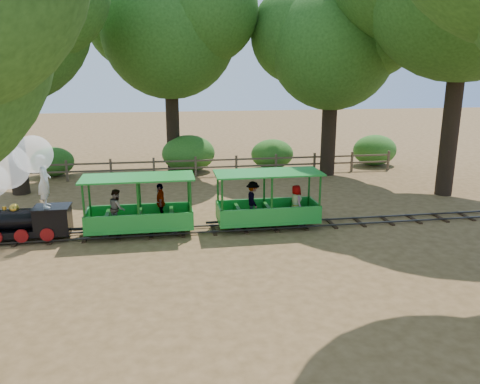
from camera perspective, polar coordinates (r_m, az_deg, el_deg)
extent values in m
plane|color=#996E42|center=(15.39, 0.49, -4.53)|extent=(90.00, 90.00, 0.00)
cube|color=#3F3D3A|center=(15.09, 0.69, -4.63)|extent=(22.00, 0.05, 0.05)
cube|color=#3F3D3A|center=(15.65, 0.31, -3.91)|extent=(22.00, 0.05, 0.05)
cube|color=#382314|center=(15.39, 0.49, -4.44)|extent=(0.12, 1.00, 0.05)
cube|color=#382314|center=(15.39, -18.26, -5.21)|extent=(0.12, 1.00, 0.05)
cube|color=#382314|center=(16.93, 17.44, -3.34)|extent=(0.12, 1.00, 0.05)
cube|color=black|center=(15.66, -24.33, -4.39)|extent=(2.46, 0.78, 0.20)
cylinder|color=black|center=(15.64, -25.87, -2.98)|extent=(1.57, 0.63, 0.63)
sphere|color=gold|center=(15.54, -25.81, -1.80)|extent=(0.29, 0.29, 0.29)
cylinder|color=gold|center=(15.61, -26.80, -1.75)|extent=(0.11, 0.11, 0.11)
cube|color=black|center=(15.36, -21.87, -2.89)|extent=(1.01, 0.78, 0.62)
cube|color=black|center=(15.27, -21.98, -1.70)|extent=(1.06, 0.85, 0.04)
cylinder|color=maroon|center=(16.26, -26.84, -3.99)|extent=(0.40, 0.07, 0.40)
cylinder|color=maroon|center=(15.32, -25.10, -4.88)|extent=(0.40, 0.07, 0.40)
cylinder|color=maroon|center=(16.05, -24.36, -3.94)|extent=(0.40, 0.07, 0.40)
cylinder|color=maroon|center=(15.13, -22.45, -4.83)|extent=(0.40, 0.07, 0.40)
cylinder|color=maroon|center=(15.88, -21.82, -3.87)|extent=(0.40, 0.07, 0.40)
sphere|color=white|center=(15.39, -26.63, 2.78)|extent=(1.34, 1.34, 1.34)
sphere|color=white|center=(15.16, -23.89, 4.22)|extent=(1.12, 1.12, 1.12)
imported|color=silver|center=(15.04, -22.77, 1.23)|extent=(0.50, 0.65, 1.60)
cube|color=green|center=(15.11, -12.04, -3.98)|extent=(3.29, 1.26, 0.10)
cube|color=#135716|center=(15.15, -12.02, -4.40)|extent=(2.96, 0.48, 0.14)
cube|color=green|center=(14.46, -12.20, -3.64)|extent=(3.29, 0.06, 0.48)
cube|color=green|center=(15.59, -12.01, -2.28)|extent=(3.29, 0.06, 0.48)
cube|color=green|center=(14.70, -12.36, 1.75)|extent=(3.44, 1.40, 0.05)
cylinder|color=#135716|center=(14.51, -18.49, -2.01)|extent=(0.07, 0.07, 1.55)
cylinder|color=#135716|center=(15.60, -17.87, -0.82)|extent=(0.07, 0.07, 1.55)
cylinder|color=#135716|center=(14.33, -6.03, -1.52)|extent=(0.07, 0.07, 1.55)
cylinder|color=#135716|center=(15.43, -6.29, -0.35)|extent=(0.07, 0.07, 1.55)
cube|color=#135716|center=(15.12, -15.83, -3.25)|extent=(0.12, 1.06, 0.39)
cube|color=#135716|center=(15.04, -12.09, -3.11)|extent=(0.12, 1.06, 0.39)
cube|color=#135716|center=(15.02, -8.33, -2.96)|extent=(0.12, 1.06, 0.39)
cylinder|color=black|center=(14.92, -16.13, -4.81)|extent=(0.27, 0.06, 0.27)
cylinder|color=black|center=(15.54, -15.86, -4.01)|extent=(0.27, 0.06, 0.27)
cylinder|color=black|center=(14.80, -8.00, -4.51)|extent=(0.27, 0.06, 0.27)
cylinder|color=black|center=(15.43, -8.07, -3.71)|extent=(0.27, 0.06, 0.27)
imported|color=gray|center=(14.83, -14.76, -1.90)|extent=(0.53, 0.64, 1.19)
imported|color=gray|center=(15.10, -9.66, -1.23)|extent=(0.31, 0.73, 1.23)
cube|color=green|center=(15.44, 3.37, -3.27)|extent=(3.29, 1.26, 0.10)
cube|color=#135716|center=(15.48, 3.36, -3.68)|extent=(2.96, 0.48, 0.14)
cube|color=green|center=(14.80, 3.88, -2.89)|extent=(3.29, 0.06, 0.48)
cube|color=green|center=(15.91, 2.92, -1.63)|extent=(3.29, 0.06, 0.48)
cube|color=green|center=(15.04, 3.45, 2.35)|extent=(3.44, 1.40, 0.05)
cylinder|color=#135716|center=(14.42, -2.18, -1.35)|extent=(0.07, 0.07, 1.55)
cylinder|color=#135716|center=(15.51, -2.71, -0.20)|extent=(0.07, 0.07, 1.55)
cylinder|color=#135716|center=(15.11, 9.70, -0.80)|extent=(0.07, 0.07, 1.55)
cylinder|color=#135716|center=(16.16, 8.40, 0.27)|extent=(0.07, 0.07, 1.55)
cube|color=#135716|center=(15.19, -0.26, -2.59)|extent=(0.12, 1.06, 0.39)
cube|color=#135716|center=(15.37, 3.38, -2.41)|extent=(0.12, 1.06, 0.39)
cube|color=#135716|center=(15.61, 6.92, -2.22)|extent=(0.12, 1.06, 0.39)
cylinder|color=black|center=(14.97, -0.31, -4.14)|extent=(0.27, 0.06, 0.27)
cylinder|color=black|center=(15.59, -0.69, -3.37)|extent=(0.27, 0.06, 0.27)
cylinder|color=black|center=(15.42, 7.46, -3.70)|extent=(0.27, 0.06, 0.27)
cylinder|color=black|center=(16.02, 6.79, -2.97)|extent=(0.27, 0.06, 0.27)
imported|color=gray|center=(15.32, 1.57, -0.89)|extent=(0.46, 0.78, 1.19)
imported|color=gray|center=(15.20, 6.82, -1.23)|extent=(0.47, 0.62, 1.13)
cylinder|color=#2D2116|center=(21.42, -25.62, 4.86)|extent=(0.70, 0.70, 3.88)
cylinder|color=#2D2116|center=(21.19, -26.56, 13.01)|extent=(0.52, 0.53, 2.22)
sphere|color=#214816|center=(21.29, -27.25, 18.75)|extent=(6.90, 6.90, 6.90)
cylinder|color=#2D2116|center=(24.04, -8.16, 6.95)|extent=(0.66, 0.66, 3.78)
cylinder|color=#2D2116|center=(23.82, -8.42, 14.04)|extent=(0.50, 0.50, 2.16)
sphere|color=#214816|center=(23.90, -8.61, 18.99)|extent=(6.56, 6.56, 6.56)
sphere|color=#214816|center=(23.09, -4.28, 21.31)|extent=(4.92, 4.92, 4.92)
sphere|color=#214816|center=(25.11, -12.31, 20.12)|extent=(5.25, 5.25, 5.25)
cylinder|color=#2D2116|center=(23.48, 10.71, 6.11)|extent=(0.72, 0.72, 3.33)
cylinder|color=#2D2116|center=(23.25, 11.02, 12.49)|extent=(0.54, 0.54, 1.90)
sphere|color=#214816|center=(23.26, 11.25, 17.01)|extent=(5.90, 5.90, 5.90)
sphere|color=#214816|center=(23.04, 15.78, 18.62)|extent=(4.43, 4.43, 4.43)
sphere|color=#214816|center=(23.86, 7.27, 18.52)|extent=(4.72, 4.72, 4.72)
cylinder|color=#2D2116|center=(20.97, 24.13, 5.86)|extent=(0.68, 0.68, 4.62)
cylinder|color=#2D2116|center=(20.80, 25.20, 15.76)|extent=(0.51, 0.51, 2.64)
cube|color=brown|center=(23.69, -25.11, 2.18)|extent=(0.10, 0.10, 1.00)
cube|color=brown|center=(23.22, -20.36, 2.43)|extent=(0.10, 0.10, 1.00)
cube|color=brown|center=(22.92, -15.45, 2.67)|extent=(0.10, 0.10, 1.00)
cube|color=brown|center=(22.79, -10.45, 2.89)|extent=(0.10, 0.10, 1.00)
cube|color=brown|center=(22.83, -5.42, 3.09)|extent=(0.10, 0.10, 1.00)
cube|color=brown|center=(23.05, -0.45, 3.27)|extent=(0.10, 0.10, 1.00)
cube|color=brown|center=(23.43, 4.40, 3.42)|extent=(0.10, 0.10, 1.00)
cube|color=brown|center=(23.98, 9.05, 3.54)|extent=(0.10, 0.10, 1.00)
cube|color=brown|center=(24.68, 13.47, 3.63)|extent=(0.10, 0.10, 1.00)
cube|color=brown|center=(25.52, 17.63, 3.69)|extent=(0.10, 0.10, 1.00)
cube|color=brown|center=(22.86, -2.93, 3.92)|extent=(18.00, 0.06, 0.08)
cube|color=brown|center=(22.93, -2.92, 3.06)|extent=(18.00, 0.06, 0.08)
ellipsoid|color=#2D6B1E|center=(24.62, -21.90, 3.45)|extent=(2.06, 1.59, 1.43)
ellipsoid|color=#2D6B1E|center=(24.01, -6.30, 4.69)|extent=(2.69, 2.07, 1.86)
ellipsoid|color=#2D6B1E|center=(24.65, 3.95, 4.64)|extent=(2.24, 1.72, 1.55)
ellipsoid|color=#2D6B1E|center=(26.53, 16.10, 4.93)|extent=(2.39, 1.84, 1.66)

